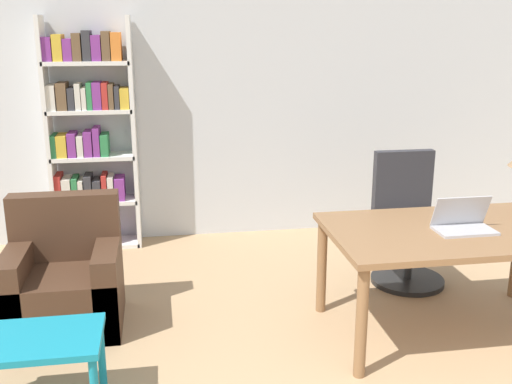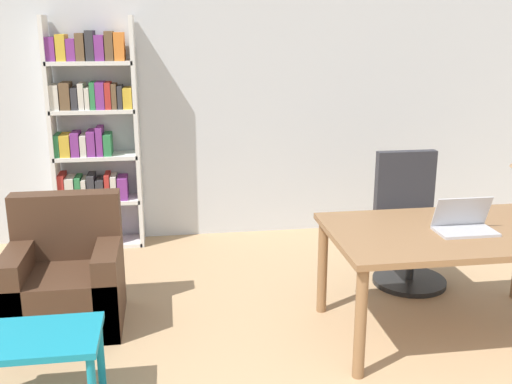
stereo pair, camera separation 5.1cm
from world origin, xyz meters
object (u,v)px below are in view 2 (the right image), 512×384
(desk, at_px, (454,242))
(armchair, at_px, (66,283))
(office_chair, at_px, (409,228))
(bookshelf, at_px, (92,139))
(side_table_blue, at_px, (34,348))
(laptop, at_px, (464,224))

(desk, xyz_separation_m, armchair, (-2.55, 0.52, -0.35))
(office_chair, xyz_separation_m, bookshelf, (-2.56, 1.20, 0.57))
(side_table_blue, height_order, armchair, armchair)
(bookshelf, bearing_deg, laptop, -40.05)
(desk, height_order, side_table_blue, desk)
(desk, relative_size, office_chair, 1.57)
(laptop, bearing_deg, side_table_blue, -169.79)
(desk, height_order, laptop, laptop)
(office_chair, xyz_separation_m, armchair, (-2.61, -0.35, -0.15))
(laptop, relative_size, side_table_blue, 0.54)
(side_table_blue, bearing_deg, laptop, 10.21)
(bookshelf, bearing_deg, desk, -39.81)
(armchair, bearing_deg, bookshelf, 88.03)
(bookshelf, bearing_deg, office_chair, -25.21)
(desk, relative_size, side_table_blue, 2.40)
(office_chair, distance_m, side_table_blue, 2.96)
(office_chair, xyz_separation_m, side_table_blue, (-2.62, -1.38, -0.06))
(desk, xyz_separation_m, office_chair, (0.06, 0.87, -0.20))
(laptop, bearing_deg, desk, 125.50)
(side_table_blue, distance_m, armchair, 1.03)
(office_chair, relative_size, bookshelf, 0.50)
(desk, bearing_deg, armchair, 168.43)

